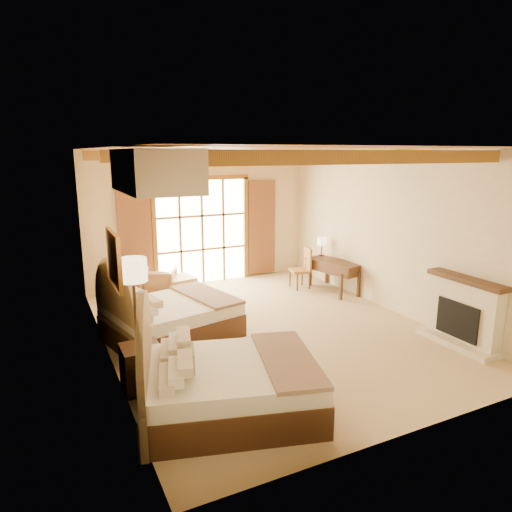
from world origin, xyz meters
TOP-DOWN VIEW (x-y plane):
  - floor at (0.00, 0.00)m, footprint 7.00×7.00m
  - wall_back at (0.00, 3.50)m, footprint 5.50×0.00m
  - wall_left at (-2.75, 0.00)m, footprint 0.00×7.00m
  - wall_right at (2.75, 0.00)m, footprint 0.00×7.00m
  - ceiling at (0.00, 0.00)m, footprint 7.00×7.00m
  - ceiling_beams at (0.00, 0.00)m, footprint 5.39×4.60m
  - french_doors at (0.00, 3.44)m, footprint 3.95×0.08m
  - fireplace at (2.60, -2.00)m, footprint 0.46×1.40m
  - painting at (-2.70, -0.75)m, footprint 0.06×0.95m
  - canopy_valance at (-2.40, -2.00)m, footprint 0.70×1.40m
  - bed_near at (-1.80, -2.20)m, footprint 2.51×2.10m
  - bed_far at (-1.80, 0.41)m, footprint 2.38×1.97m
  - nightstand at (-2.50, -1.13)m, footprint 0.51×0.51m
  - floor_lamp at (-2.50, -0.93)m, footprint 0.38×0.38m
  - armchair at (-1.27, 2.73)m, footprint 0.94×0.95m
  - ottoman at (-0.86, 2.60)m, footprint 0.69×0.69m
  - desk at (2.46, 1.43)m, footprint 0.86×1.42m
  - desk_chair at (1.90, 1.96)m, footprint 0.51×0.50m
  - desk_lamp at (2.51, 2.02)m, footprint 0.21×0.21m

SIDE VIEW (x-z plane):
  - floor at x=0.00m, z-range 0.00..0.00m
  - ottoman at x=-0.86m, z-range 0.00..0.44m
  - desk_chair at x=1.90m, z-range -0.18..0.78m
  - nightstand at x=-2.50m, z-range 0.00..0.61m
  - armchair at x=-1.27m, z-range 0.00..0.65m
  - desk at x=2.46m, z-range 0.03..0.74m
  - bed_far at x=-1.80m, z-range -0.27..1.09m
  - bed_near at x=-1.80m, z-range -0.27..1.12m
  - fireplace at x=2.60m, z-range -0.07..1.09m
  - desk_lamp at x=2.51m, z-range 0.82..1.25m
  - french_doors at x=0.00m, z-range -0.05..2.55m
  - floor_lamp at x=-2.50m, z-range 0.62..2.39m
  - wall_back at x=0.00m, z-range -1.15..4.35m
  - wall_left at x=-2.75m, z-range -1.90..5.10m
  - wall_right at x=2.75m, z-range -1.90..5.10m
  - painting at x=-2.70m, z-range 1.38..2.12m
  - canopy_valance at x=-2.40m, z-range 2.73..3.18m
  - ceiling_beams at x=0.00m, z-range 2.99..3.17m
  - ceiling at x=0.00m, z-range 3.20..3.20m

